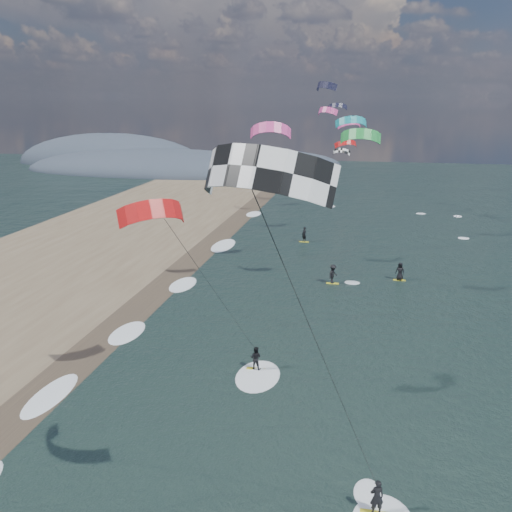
# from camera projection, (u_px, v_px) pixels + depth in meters

# --- Properties ---
(ground) EXTENTS (260.00, 260.00, 0.00)m
(ground) POSITION_uv_depth(u_px,v_px,m) (222.00, 494.00, 23.86)
(ground) COLOR black
(ground) RESTS_ON ground
(wet_sand_strip) EXTENTS (3.00, 240.00, 0.00)m
(wet_sand_strip) POSITION_uv_depth(u_px,v_px,m) (77.00, 363.00, 35.60)
(wet_sand_strip) COLOR #382D23
(wet_sand_strip) RESTS_ON ground
(coastal_hills) EXTENTS (80.00, 41.00, 15.00)m
(coastal_hills) POSITION_uv_depth(u_px,v_px,m) (155.00, 167.00, 134.23)
(coastal_hills) COLOR #3D4756
(coastal_hills) RESTS_ON ground
(kitesurfer_near_a) EXTENTS (7.65, 8.82, 15.40)m
(kitesurfer_near_a) POSITION_uv_depth(u_px,v_px,m) (285.00, 276.00, 15.67)
(kitesurfer_near_a) COLOR gold
(kitesurfer_near_a) RESTS_ON ground
(kitesurfer_near_b) EXTENTS (6.80, 8.88, 12.14)m
(kitesurfer_near_b) POSITION_uv_depth(u_px,v_px,m) (197.00, 273.00, 29.28)
(kitesurfer_near_b) COLOR gold
(kitesurfer_near_b) RESTS_ON ground
(far_kitesurfers) EXTENTS (11.25, 15.44, 1.75)m
(far_kitesurfers) POSITION_uv_depth(u_px,v_px,m) (345.00, 264.00, 53.45)
(far_kitesurfers) COLOR gold
(far_kitesurfers) RESTS_ON ground
(bg_kite_field) EXTENTS (10.96, 67.42, 11.40)m
(bg_kite_field) POSITION_uv_depth(u_px,v_px,m) (333.00, 126.00, 72.72)
(bg_kite_field) COLOR yellow
(bg_kite_field) RESTS_ON ground
(shoreline_surf) EXTENTS (2.40, 79.40, 0.11)m
(shoreline_surf) POSITION_uv_depth(u_px,v_px,m) (127.00, 334.00, 39.85)
(shoreline_surf) COLOR white
(shoreline_surf) RESTS_ON ground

